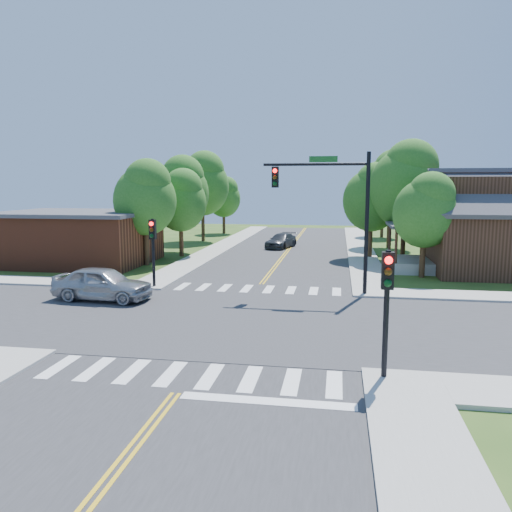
% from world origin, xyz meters
% --- Properties ---
extents(ground, '(100.00, 100.00, 0.00)m').
position_xyz_m(ground, '(0.00, 0.00, 0.00)').
color(ground, '#2A4816').
rests_on(ground, ground).
extents(road_ns, '(10.00, 90.00, 0.04)m').
position_xyz_m(road_ns, '(0.00, 0.00, 0.02)').
color(road_ns, '#2D2D30').
rests_on(road_ns, ground).
extents(road_ew, '(90.00, 10.00, 0.04)m').
position_xyz_m(road_ew, '(0.00, 0.00, 0.03)').
color(road_ew, '#2D2D30').
rests_on(road_ew, ground).
extents(intersection_patch, '(10.20, 10.20, 0.06)m').
position_xyz_m(intersection_patch, '(0.00, 0.00, 0.00)').
color(intersection_patch, '#2D2D30').
rests_on(intersection_patch, ground).
extents(sidewalk_ne, '(40.00, 40.00, 0.14)m').
position_xyz_m(sidewalk_ne, '(15.82, 15.82, 0.07)').
color(sidewalk_ne, '#9E9B93').
rests_on(sidewalk_ne, ground).
extents(sidewalk_nw, '(40.00, 40.00, 0.14)m').
position_xyz_m(sidewalk_nw, '(-15.82, 15.82, 0.07)').
color(sidewalk_nw, '#9E9B93').
rests_on(sidewalk_nw, ground).
extents(crosswalk_north, '(8.85, 2.00, 0.01)m').
position_xyz_m(crosswalk_north, '(0.00, 6.20, 0.05)').
color(crosswalk_north, white).
rests_on(crosswalk_north, ground).
extents(crosswalk_south, '(8.85, 2.00, 0.01)m').
position_xyz_m(crosswalk_south, '(0.00, -6.20, 0.05)').
color(crosswalk_south, white).
rests_on(crosswalk_south, ground).
extents(centerline, '(0.30, 90.00, 0.01)m').
position_xyz_m(centerline, '(0.00, 0.00, 0.05)').
color(centerline, yellow).
rests_on(centerline, ground).
extents(stop_bar, '(4.60, 0.45, 0.09)m').
position_xyz_m(stop_bar, '(2.50, -7.60, 0.00)').
color(stop_bar, white).
rests_on(stop_bar, ground).
extents(signal_mast_ne, '(5.30, 0.42, 7.20)m').
position_xyz_m(signal_mast_ne, '(3.91, 5.59, 4.85)').
color(signal_mast_ne, black).
rests_on(signal_mast_ne, ground).
extents(signal_pole_se, '(0.34, 0.42, 3.80)m').
position_xyz_m(signal_pole_se, '(5.60, -5.62, 2.66)').
color(signal_pole_se, black).
rests_on(signal_pole_se, ground).
extents(signal_pole_nw, '(0.34, 0.42, 3.80)m').
position_xyz_m(signal_pole_nw, '(-5.60, 5.58, 2.66)').
color(signal_pole_nw, black).
rests_on(signal_pole_nw, ground).
extents(house_ne, '(13.05, 8.80, 7.11)m').
position_xyz_m(house_ne, '(15.11, 14.23, 3.33)').
color(house_ne, black).
rests_on(house_ne, ground).
extents(building_nw, '(10.40, 8.40, 3.73)m').
position_xyz_m(building_nw, '(-14.20, 13.20, 1.88)').
color(building_nw, brown).
rests_on(building_nw, ground).
extents(tree_e_a, '(3.75, 3.57, 6.38)m').
position_xyz_m(tree_e_a, '(9.37, 11.39, 4.18)').
color(tree_e_a, '#382314').
rests_on(tree_e_a, ground).
extents(tree_e_b, '(5.18, 4.92, 8.81)m').
position_xyz_m(tree_e_b, '(8.96, 17.51, 5.77)').
color(tree_e_b, '#382314').
rests_on(tree_e_b, ground).
extents(tree_e_c, '(5.12, 4.86, 8.70)m').
position_xyz_m(tree_e_c, '(8.73, 25.77, 5.70)').
color(tree_e_c, '#382314').
rests_on(tree_e_c, ground).
extents(tree_e_d, '(4.21, 4.00, 7.15)m').
position_xyz_m(tree_e_d, '(8.89, 34.91, 4.68)').
color(tree_e_d, '#382314').
rests_on(tree_e_d, ground).
extents(tree_w_a, '(4.34, 4.13, 7.38)m').
position_xyz_m(tree_w_a, '(-8.93, 13.07, 4.83)').
color(tree_w_a, '#382314').
rests_on(tree_w_a, ground).
extents(tree_w_b, '(4.72, 4.49, 8.03)m').
position_xyz_m(tree_w_b, '(-8.66, 20.09, 5.26)').
color(tree_w_b, '#382314').
rests_on(tree_w_b, ground).
extents(tree_w_c, '(5.24, 4.98, 8.92)m').
position_xyz_m(tree_w_c, '(-9.07, 28.41, 5.84)').
color(tree_w_c, '#382314').
rests_on(tree_w_c, ground).
extents(tree_w_d, '(3.86, 3.66, 6.56)m').
position_xyz_m(tree_w_d, '(-8.80, 36.47, 4.29)').
color(tree_w_d, '#382314').
rests_on(tree_w_d, ground).
extents(tree_house, '(4.28, 4.07, 7.28)m').
position_xyz_m(tree_house, '(6.71, 18.98, 4.77)').
color(tree_house, '#382314').
rests_on(tree_house, ground).
extents(tree_bldg, '(4.04, 3.84, 6.87)m').
position_xyz_m(tree_bldg, '(-7.88, 17.69, 4.50)').
color(tree_bldg, '#382314').
rests_on(tree_bldg, ground).
extents(car_silver, '(2.69, 5.12, 1.64)m').
position_xyz_m(car_silver, '(-7.01, 2.43, 0.82)').
color(car_silver, '#9E9FA4').
rests_on(car_silver, ground).
extents(car_dgrey, '(3.97, 5.21, 1.25)m').
position_xyz_m(car_dgrey, '(-0.77, 23.97, 0.63)').
color(car_dgrey, '#323438').
rests_on(car_dgrey, ground).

